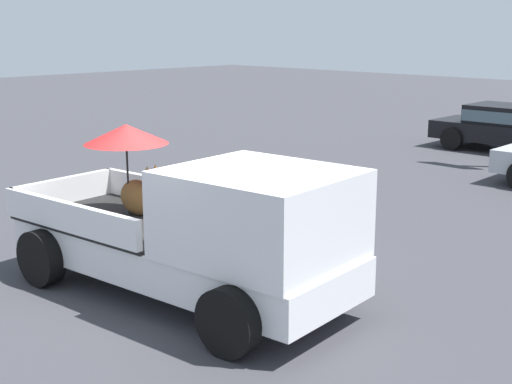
{
  "coord_description": "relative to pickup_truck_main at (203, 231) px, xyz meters",
  "views": [
    {
      "loc": [
        7.08,
        -5.87,
        3.59
      ],
      "look_at": [
        -0.21,
        1.71,
        1.1
      ],
      "focal_mm": 49.87,
      "sensor_mm": 36.0,
      "label": 1
    }
  ],
  "objects": [
    {
      "name": "ground_plane",
      "position": [
        -0.43,
        -0.05,
        -0.97
      ],
      "size": [
        80.0,
        80.0,
        0.0
      ],
      "primitive_type": "plane",
      "color": "#38383D"
    },
    {
      "name": "parked_sedan_near",
      "position": [
        -2.18,
        13.77,
        -0.22
      ],
      "size": [
        4.32,
        2.01,
        1.33
      ],
      "rotation": [
        0.0,
        0.0,
        0.01
      ],
      "color": "black",
      "rests_on": "ground"
    },
    {
      "name": "pickup_truck_main",
      "position": [
        0.0,
        0.0,
        0.0
      ],
      "size": [
        5.19,
        2.6,
        2.21
      ],
      "rotation": [
        0.0,
        0.0,
        0.08
      ],
      "color": "black",
      "rests_on": "ground"
    }
  ]
}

